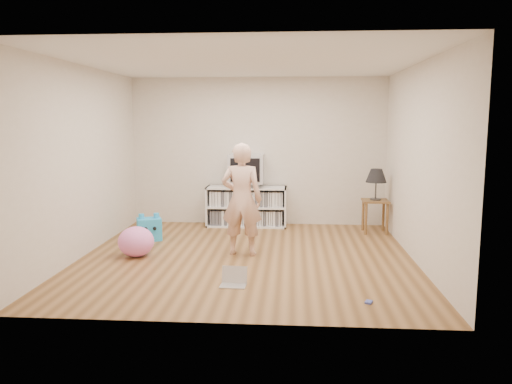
{
  "coord_description": "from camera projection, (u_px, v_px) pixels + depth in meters",
  "views": [
    {
      "loc": [
        0.62,
        -6.6,
        1.87
      ],
      "look_at": [
        0.1,
        0.4,
        0.84
      ],
      "focal_mm": 35.0,
      "sensor_mm": 36.0,
      "label": 1
    }
  ],
  "objects": [
    {
      "name": "ground",
      "position": [
        246.0,
        257.0,
        6.83
      ],
      "size": [
        4.5,
        4.5,
        0.0
      ],
      "primitive_type": "plane",
      "color": "brown",
      "rests_on": "ground"
    },
    {
      "name": "walls",
      "position": [
        246.0,
        162.0,
        6.64
      ],
      "size": [
        4.52,
        4.52,
        2.6
      ],
      "color": "beige",
      "rests_on": "ground"
    },
    {
      "name": "ceiling",
      "position": [
        246.0,
        62.0,
        6.45
      ],
      "size": [
        4.5,
        4.5,
        0.01
      ],
      "primitive_type": "cube",
      "color": "white",
      "rests_on": "walls"
    },
    {
      "name": "media_unit",
      "position": [
        247.0,
        206.0,
        8.8
      ],
      "size": [
        1.4,
        0.45,
        0.7
      ],
      "color": "white",
      "rests_on": "ground"
    },
    {
      "name": "dvd_deck",
      "position": [
        246.0,
        185.0,
        8.73
      ],
      "size": [
        0.45,
        0.35,
        0.07
      ],
      "primitive_type": "cube",
      "color": "gray",
      "rests_on": "media_unit"
    },
    {
      "name": "crt_tv",
      "position": [
        246.0,
        169.0,
        8.69
      ],
      "size": [
        0.6,
        0.53,
        0.5
      ],
      "color": "#ACACB2",
      "rests_on": "dvd_deck"
    },
    {
      "name": "side_table",
      "position": [
        375.0,
        208.0,
        8.25
      ],
      "size": [
        0.42,
        0.42,
        0.55
      ],
      "color": "brown",
      "rests_on": "ground"
    },
    {
      "name": "table_lamp",
      "position": [
        376.0,
        176.0,
        8.18
      ],
      "size": [
        0.34,
        0.34,
        0.52
      ],
      "color": "#333333",
      "rests_on": "side_table"
    },
    {
      "name": "person",
      "position": [
        242.0,
        199.0,
        6.85
      ],
      "size": [
        0.6,
        0.42,
        1.56
      ],
      "primitive_type": "imported",
      "rotation": [
        0.0,
        0.0,
        3.05
      ],
      "color": "beige",
      "rests_on": "ground"
    },
    {
      "name": "laptop",
      "position": [
        234.0,
        280.0,
        5.68
      ],
      "size": [
        0.3,
        0.25,
        0.2
      ],
      "rotation": [
        0.0,
        0.0,
        -0.06
      ],
      "color": "silver",
      "rests_on": "ground"
    },
    {
      "name": "playing_cards",
      "position": [
        369.0,
        302.0,
        5.12
      ],
      "size": [
        0.1,
        0.11,
        0.02
      ],
      "primitive_type": "cube",
      "rotation": [
        0.0,
        0.0,
        -0.43
      ],
      "color": "#4859C2",
      "rests_on": "ground"
    },
    {
      "name": "plush_blue",
      "position": [
        149.0,
        229.0,
        7.77
      ],
      "size": [
        0.44,
        0.4,
        0.42
      ],
      "rotation": [
        0.0,
        0.0,
        0.38
      ],
      "color": "#26A8EF",
      "rests_on": "ground"
    },
    {
      "name": "plush_pink",
      "position": [
        136.0,
        242.0,
        6.84
      ],
      "size": [
        0.61,
        0.61,
        0.42
      ],
      "primitive_type": "ellipsoid",
      "rotation": [
        0.0,
        0.0,
        0.29
      ],
      "color": "#FF7DD4",
      "rests_on": "ground"
    }
  ]
}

